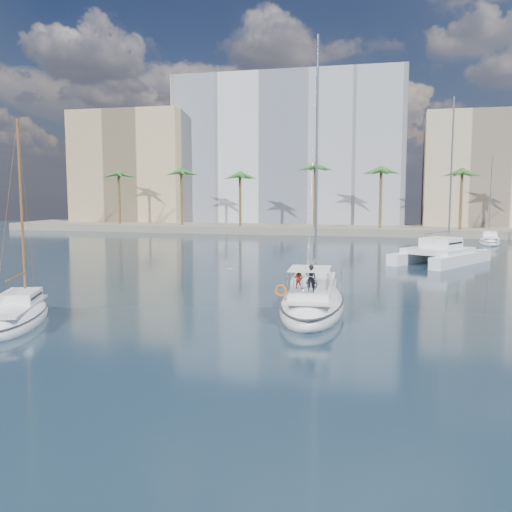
# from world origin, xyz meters

# --- Properties ---
(ground) EXTENTS (160.00, 160.00, 0.00)m
(ground) POSITION_xyz_m (0.00, 0.00, 0.00)
(ground) COLOR black
(ground) RESTS_ON ground
(quay) EXTENTS (120.00, 14.00, 1.20)m
(quay) POSITION_xyz_m (0.00, 61.00, 0.60)
(quay) COLOR gray
(quay) RESTS_ON ground
(building_modern) EXTENTS (42.00, 16.00, 28.00)m
(building_modern) POSITION_xyz_m (-12.00, 73.00, 14.00)
(building_modern) COLOR silver
(building_modern) RESTS_ON ground
(building_tan_left) EXTENTS (22.00, 14.00, 22.00)m
(building_tan_left) POSITION_xyz_m (-42.00, 69.00, 11.00)
(building_tan_left) COLOR tan
(building_tan_left) RESTS_ON ground
(building_beige) EXTENTS (20.00, 14.00, 20.00)m
(building_beige) POSITION_xyz_m (22.00, 70.00, 10.00)
(building_beige) COLOR beige
(building_beige) RESTS_ON ground
(palm_left) EXTENTS (3.60, 3.60, 12.30)m
(palm_left) POSITION_xyz_m (-34.00, 57.00, 10.28)
(palm_left) COLOR brown
(palm_left) RESTS_ON ground
(palm_centre) EXTENTS (3.60, 3.60, 12.30)m
(palm_centre) POSITION_xyz_m (0.00, 57.00, 10.28)
(palm_centre) COLOR brown
(palm_centre) RESTS_ON ground
(main_sloop) EXTENTS (4.70, 11.95, 17.32)m
(main_sloop) POSITION_xyz_m (3.53, -1.23, 0.53)
(main_sloop) COLOR white
(main_sloop) RESTS_ON ground
(small_sloop) EXTENTS (5.27, 8.48, 11.65)m
(small_sloop) POSITION_xyz_m (-11.27, -8.46, 0.42)
(small_sloop) COLOR white
(small_sloop) RESTS_ON ground
(catamaran) EXTENTS (10.24, 12.28, 16.17)m
(catamaran) POSITION_xyz_m (12.25, 23.93, 1.12)
(catamaran) COLOR white
(catamaran) RESTS_ON ground
(seagull) EXTENTS (0.95, 0.41, 0.18)m
(seagull) POSITION_xyz_m (-4.05, 6.95, 1.13)
(seagull) COLOR silver
(seagull) RESTS_ON ground
(moored_yacht_a) EXTENTS (3.37, 9.52, 11.90)m
(moored_yacht_a) POSITION_xyz_m (20.00, 47.00, 0.00)
(moored_yacht_a) COLOR white
(moored_yacht_a) RESTS_ON ground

